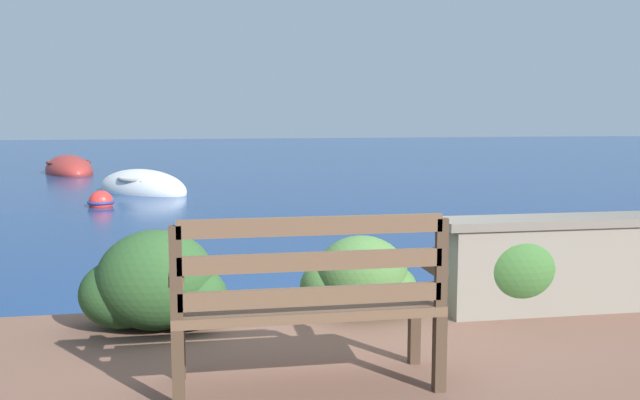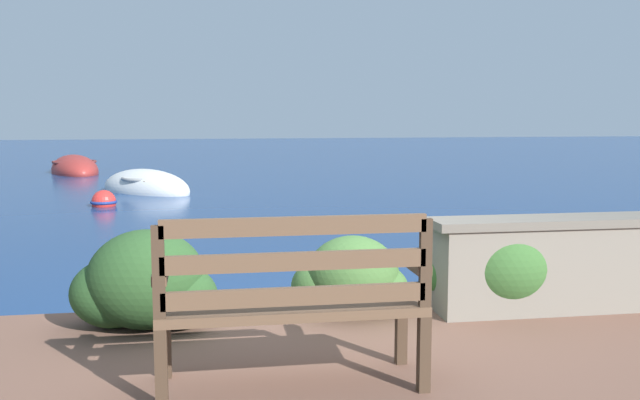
# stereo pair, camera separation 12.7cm
# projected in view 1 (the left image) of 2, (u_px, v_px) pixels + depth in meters

# --- Properties ---
(ground_plane) EXTENTS (80.00, 80.00, 0.00)m
(ground_plane) POSITION_uv_depth(u_px,v_px,m) (329.00, 330.00, 5.43)
(ground_plane) COLOR navy
(park_bench) EXTENTS (1.39, 0.48, 0.93)m
(park_bench) POSITION_uv_depth(u_px,v_px,m) (308.00, 297.00, 3.65)
(park_bench) COLOR #433123
(park_bench) RESTS_ON patio_terrace
(stone_wall) EXTENTS (2.46, 0.39, 0.68)m
(stone_wall) POSITION_uv_depth(u_px,v_px,m) (601.00, 261.00, 5.20)
(stone_wall) COLOR gray
(stone_wall) RESTS_ON patio_terrace
(hedge_clump_left) EXTENTS (0.97, 0.70, 0.66)m
(hedge_clump_left) POSITION_uv_depth(u_px,v_px,m) (154.00, 286.00, 4.70)
(hedge_clump_left) COLOR #284C23
(hedge_clump_left) RESTS_ON patio_terrace
(hedge_clump_centre) EXTENTS (0.83, 0.60, 0.56)m
(hedge_clump_centre) POSITION_uv_depth(u_px,v_px,m) (359.00, 280.00, 5.05)
(hedge_clump_centre) COLOR #426B33
(hedge_clump_centre) RESTS_ON patio_terrace
(hedge_clump_right) EXTENTS (0.99, 0.71, 0.68)m
(hedge_clump_right) POSITION_uv_depth(u_px,v_px,m) (504.00, 268.00, 5.21)
(hedge_clump_right) COLOR #38662D
(hedge_clump_right) RESTS_ON patio_terrace
(rowboat_nearest) EXTENTS (2.37, 2.36, 0.85)m
(rowboat_nearest) POSITION_uv_depth(u_px,v_px,m) (142.00, 189.00, 14.66)
(rowboat_nearest) COLOR silver
(rowboat_nearest) RESTS_ON ground_plane
(rowboat_mid) EXTENTS (2.01, 3.09, 0.86)m
(rowboat_mid) POSITION_uv_depth(u_px,v_px,m) (69.00, 170.00, 19.39)
(rowboat_mid) COLOR #9E2D28
(rowboat_mid) RESTS_ON ground_plane
(mooring_buoy) EXTENTS (0.47, 0.47, 0.43)m
(mooring_buoy) POSITION_uv_depth(u_px,v_px,m) (101.00, 202.00, 12.51)
(mooring_buoy) COLOR red
(mooring_buoy) RESTS_ON ground_plane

